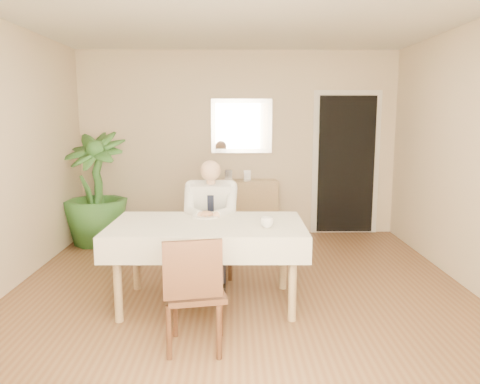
{
  "coord_description": "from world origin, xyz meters",
  "views": [
    {
      "loc": [
        -0.06,
        -4.2,
        1.69
      ],
      "look_at": [
        0.0,
        0.35,
        0.95
      ],
      "focal_mm": 35.0,
      "sensor_mm": 36.0,
      "label": 1
    }
  ],
  "objects_px": {
    "chair_far": "(212,224)",
    "sideboard": "(242,208)",
    "chair_near": "(194,288)",
    "seated_man": "(211,216)",
    "dining_table": "(207,232)",
    "potted_palm": "(95,189)",
    "coffee_mug": "(267,222)"
  },
  "relations": [
    {
      "from": "coffee_mug",
      "to": "potted_palm",
      "type": "xyz_separation_m",
      "value": [
        -2.11,
        2.23,
        -0.06
      ]
    },
    {
      "from": "chair_far",
      "to": "potted_palm",
      "type": "height_order",
      "value": "potted_palm"
    },
    {
      "from": "chair_far",
      "to": "sideboard",
      "type": "relative_size",
      "value": 0.96
    },
    {
      "from": "chair_near",
      "to": "coffee_mug",
      "type": "distance_m",
      "value": 0.96
    },
    {
      "from": "chair_far",
      "to": "potted_palm",
      "type": "bearing_deg",
      "value": 151.27
    },
    {
      "from": "dining_table",
      "to": "coffee_mug",
      "type": "relative_size",
      "value": 15.05
    },
    {
      "from": "chair_far",
      "to": "seated_man",
      "type": "distance_m",
      "value": 0.33
    },
    {
      "from": "chair_far",
      "to": "dining_table",
      "type": "bearing_deg",
      "value": -82.55
    },
    {
      "from": "chair_near",
      "to": "sideboard",
      "type": "xyz_separation_m",
      "value": [
        0.39,
        3.36,
        -0.09
      ]
    },
    {
      "from": "chair_far",
      "to": "coffee_mug",
      "type": "bearing_deg",
      "value": -56.72
    },
    {
      "from": "chair_near",
      "to": "potted_palm",
      "type": "distance_m",
      "value": 3.33
    },
    {
      "from": "chair_far",
      "to": "sideboard",
      "type": "distance_m",
      "value": 1.63
    },
    {
      "from": "dining_table",
      "to": "sideboard",
      "type": "relative_size",
      "value": 1.73
    },
    {
      "from": "chair_near",
      "to": "sideboard",
      "type": "relative_size",
      "value": 0.87
    },
    {
      "from": "chair_near",
      "to": "seated_man",
      "type": "relative_size",
      "value": 0.69
    },
    {
      "from": "coffee_mug",
      "to": "seated_man",
      "type": "bearing_deg",
      "value": 123.74
    },
    {
      "from": "chair_far",
      "to": "chair_near",
      "type": "bearing_deg",
      "value": -83.97
    },
    {
      "from": "chair_near",
      "to": "dining_table",
      "type": "bearing_deg",
      "value": 76.11
    },
    {
      "from": "seated_man",
      "to": "chair_far",
      "type": "bearing_deg",
      "value": 90.0
    },
    {
      "from": "chair_near",
      "to": "seated_man",
      "type": "height_order",
      "value": "seated_man"
    },
    {
      "from": "chair_far",
      "to": "potted_palm",
      "type": "xyz_separation_m",
      "value": [
        -1.59,
        1.16,
        0.2
      ]
    },
    {
      "from": "dining_table",
      "to": "chair_far",
      "type": "distance_m",
      "value": 0.9
    },
    {
      "from": "sideboard",
      "to": "potted_palm",
      "type": "distance_m",
      "value": 2.01
    },
    {
      "from": "potted_palm",
      "to": "chair_near",
      "type": "bearing_deg",
      "value": -62.24
    },
    {
      "from": "dining_table",
      "to": "coffee_mug",
      "type": "bearing_deg",
      "value": -18.64
    },
    {
      "from": "sideboard",
      "to": "potted_palm",
      "type": "height_order",
      "value": "potted_palm"
    },
    {
      "from": "dining_table",
      "to": "chair_near",
      "type": "height_order",
      "value": "chair_near"
    },
    {
      "from": "dining_table",
      "to": "potted_palm",
      "type": "relative_size",
      "value": 1.16
    },
    {
      "from": "potted_palm",
      "to": "chair_far",
      "type": "bearing_deg",
      "value": -36.18
    },
    {
      "from": "sideboard",
      "to": "potted_palm",
      "type": "bearing_deg",
      "value": -172.68
    },
    {
      "from": "chair_far",
      "to": "seated_man",
      "type": "height_order",
      "value": "seated_man"
    },
    {
      "from": "sideboard",
      "to": "potted_palm",
      "type": "relative_size",
      "value": 0.67
    }
  ]
}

